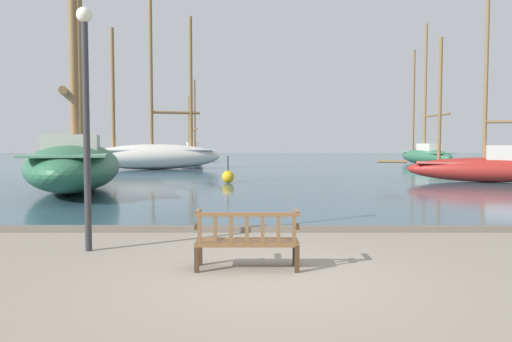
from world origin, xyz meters
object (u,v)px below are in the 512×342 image
(sailboat_far_starboard, at_px, (191,153))
(sailboat_far_port, at_px, (74,161))
(sailboat_mid_starboard, at_px, (487,166))
(park_bench, at_px, (246,240))
(lamp_post, at_px, (85,105))
(sailboat_nearest_port, at_px, (154,153))
(channel_buoy, at_px, (227,177))
(sailboat_distant_harbor, at_px, (425,154))

(sailboat_far_starboard, distance_m, sailboat_far_port, 28.90)
(sailboat_mid_starboard, bearing_deg, park_bench, -124.87)
(park_bench, xyz_separation_m, lamp_post, (-2.92, 1.33, 2.18))
(park_bench, xyz_separation_m, sailboat_far_port, (-7.12, 12.27, 0.79))
(sailboat_nearest_port, distance_m, channel_buoy, 13.32)
(lamp_post, relative_size, channel_buoy, 3.45)
(sailboat_distant_harbor, bearing_deg, sailboat_mid_starboard, -100.40)
(park_bench, distance_m, sailboat_mid_starboard, 19.79)
(lamp_post, bearing_deg, sailboat_distant_harbor, 62.56)
(sailboat_nearest_port, height_order, lamp_post, sailboat_nearest_port)
(sailboat_far_starboard, xyz_separation_m, lamp_post, (3.21, -39.81, 1.69))
(channel_buoy, bearing_deg, sailboat_far_starboard, 101.04)
(park_bench, relative_size, sailboat_far_starboard, 0.17)
(park_bench, relative_size, lamp_post, 0.36)
(sailboat_mid_starboard, bearing_deg, sailboat_far_port, -167.85)
(sailboat_far_starboard, bearing_deg, lamp_post, -85.39)
(sailboat_distant_harbor, bearing_deg, park_bench, -112.67)
(sailboat_far_starboard, xyz_separation_m, sailboat_nearest_port, (-0.89, -13.45, 0.26))
(sailboat_mid_starboard, height_order, sailboat_far_port, sailboat_far_port)
(sailboat_mid_starboard, xyz_separation_m, lamp_post, (-14.24, -14.90, 1.81))
(sailboat_nearest_port, distance_m, sailboat_far_port, 15.43)
(sailboat_distant_harbor, height_order, lamp_post, sailboat_distant_harbor)
(sailboat_nearest_port, xyz_separation_m, sailboat_distant_harbor, (21.89, 7.89, -0.21))
(channel_buoy, bearing_deg, lamp_post, -96.88)
(park_bench, relative_size, sailboat_far_port, 0.12)
(park_bench, xyz_separation_m, channel_buoy, (-1.18, 15.76, -0.09))
(sailboat_far_starboard, relative_size, channel_buoy, 7.27)
(sailboat_nearest_port, height_order, sailboat_far_port, sailboat_nearest_port)
(sailboat_nearest_port, bearing_deg, sailboat_mid_starboard, -32.01)
(sailboat_mid_starboard, height_order, channel_buoy, sailboat_mid_starboard)
(lamp_post, height_order, channel_buoy, lamp_post)
(sailboat_distant_harbor, relative_size, sailboat_far_port, 0.94)
(sailboat_far_port, bearing_deg, sailboat_distant_harbor, 46.69)
(sailboat_mid_starboard, bearing_deg, sailboat_nearest_port, 147.99)
(sailboat_nearest_port, xyz_separation_m, sailboat_far_port, (-0.09, -15.43, 0.03))
(sailboat_mid_starboard, relative_size, sailboat_nearest_port, 0.69)
(sailboat_far_starboard, bearing_deg, park_bench, -81.52)
(sailboat_far_starboard, bearing_deg, sailboat_mid_starboard, -55.00)
(sailboat_mid_starboard, height_order, sailboat_nearest_port, sailboat_nearest_port)
(park_bench, xyz_separation_m, sailboat_nearest_port, (-7.03, 27.70, 0.76))
(sailboat_far_port, bearing_deg, sailboat_far_starboard, 88.05)
(sailboat_distant_harbor, bearing_deg, sailboat_nearest_port, -160.18)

